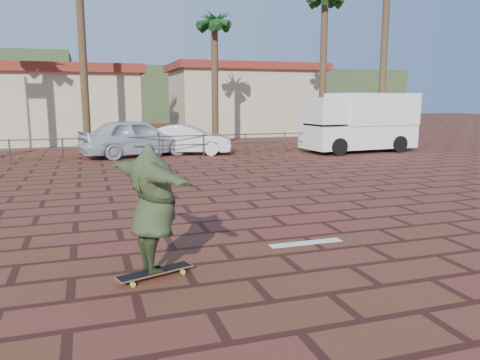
% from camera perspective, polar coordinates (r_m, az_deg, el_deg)
% --- Properties ---
extents(ground, '(120.00, 120.00, 0.00)m').
position_cam_1_polar(ground, '(9.51, 1.04, -6.00)').
color(ground, maroon).
rests_on(ground, ground).
extents(paint_stripe, '(1.40, 0.22, 0.01)m').
position_cam_1_polar(paint_stripe, '(8.71, 8.06, -7.59)').
color(paint_stripe, white).
rests_on(paint_stripe, ground).
extents(guardrail, '(24.06, 0.06, 1.00)m').
position_cam_1_polar(guardrail, '(20.94, -9.81, 4.51)').
color(guardrail, '#47494F').
rests_on(guardrail, ground).
extents(palm_center, '(2.40, 2.40, 7.75)m').
position_cam_1_polar(palm_center, '(25.28, -3.15, 18.46)').
color(palm_center, brown).
rests_on(palm_center, ground).
extents(palm_right, '(2.40, 2.40, 9.05)m').
position_cam_1_polar(palm_right, '(26.10, 10.33, 20.77)').
color(palm_right, brown).
rests_on(palm_right, ground).
extents(building_west, '(12.60, 7.60, 4.50)m').
position_cam_1_polar(building_west, '(30.78, -23.96, 8.49)').
color(building_west, beige).
rests_on(building_west, ground).
extents(building_east, '(10.60, 6.60, 5.00)m').
position_cam_1_polar(building_east, '(34.44, 0.54, 9.82)').
color(building_east, beige).
rests_on(building_east, ground).
extents(hill_front, '(70.00, 18.00, 6.00)m').
position_cam_1_polar(hill_front, '(58.71, -15.40, 9.98)').
color(hill_front, '#384C28').
rests_on(hill_front, ground).
extents(longboard, '(1.18, 0.61, 0.11)m').
position_cam_1_polar(longboard, '(7.10, -10.31, -10.99)').
color(longboard, olive).
rests_on(longboard, ground).
extents(skateboarder, '(1.34, 2.39, 1.88)m').
position_cam_1_polar(skateboarder, '(6.82, -10.56, -3.44)').
color(skateboarder, '#364324').
rests_on(skateboarder, longboard).
extents(campervan, '(5.64, 2.72, 2.85)m').
position_cam_1_polar(campervan, '(23.87, 14.38, 6.97)').
color(campervan, white).
rests_on(campervan, ground).
extents(car_silver, '(5.38, 3.26, 1.71)m').
position_cam_1_polar(car_silver, '(21.81, -12.54, 5.09)').
color(car_silver, silver).
rests_on(car_silver, ground).
extents(car_white, '(4.42, 2.69, 1.38)m').
position_cam_1_polar(car_white, '(22.17, -6.50, 4.90)').
color(car_white, silver).
rests_on(car_white, ground).
extents(street_sign, '(0.45, 0.06, 2.21)m').
position_cam_1_polar(street_sign, '(24.85, 15.80, 7.11)').
color(street_sign, gray).
rests_on(street_sign, ground).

